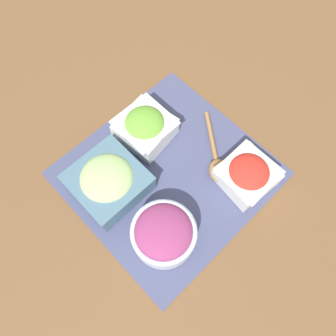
{
  "coord_description": "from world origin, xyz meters",
  "views": [
    {
      "loc": [
        0.22,
        0.23,
        0.76
      ],
      "look_at": [
        0.0,
        0.0,
        0.03
      ],
      "focal_mm": 35.0,
      "sensor_mm": 36.0,
      "label": 1
    }
  ],
  "objects_px": {
    "lettuce_bowl": "(145,127)",
    "tomato_bowl": "(247,175)",
    "cucumber_bowl": "(108,181)",
    "wooden_spoon": "(217,163)",
    "onion_bowl": "(164,233)"
  },
  "relations": [
    {
      "from": "lettuce_bowl",
      "to": "tomato_bowl",
      "type": "bearing_deg",
      "value": 108.49
    },
    {
      "from": "lettuce_bowl",
      "to": "tomato_bowl",
      "type": "xyz_separation_m",
      "value": [
        -0.09,
        0.26,
        -0.01
      ]
    },
    {
      "from": "cucumber_bowl",
      "to": "wooden_spoon",
      "type": "xyz_separation_m",
      "value": [
        -0.23,
        0.14,
        -0.03
      ]
    },
    {
      "from": "tomato_bowl",
      "to": "onion_bowl",
      "type": "xyz_separation_m",
      "value": [
        0.24,
        -0.04,
        0.01
      ]
    },
    {
      "from": "lettuce_bowl",
      "to": "cucumber_bowl",
      "type": "height_order",
      "value": "lettuce_bowl"
    },
    {
      "from": "cucumber_bowl",
      "to": "lettuce_bowl",
      "type": "bearing_deg",
      "value": -164.0
    },
    {
      "from": "cucumber_bowl",
      "to": "wooden_spoon",
      "type": "height_order",
      "value": "cucumber_bowl"
    },
    {
      "from": "lettuce_bowl",
      "to": "wooden_spoon",
      "type": "distance_m",
      "value": 0.2
    },
    {
      "from": "lettuce_bowl",
      "to": "wooden_spoon",
      "type": "xyz_separation_m",
      "value": [
        -0.07,
        0.19,
        -0.03
      ]
    },
    {
      "from": "tomato_bowl",
      "to": "wooden_spoon",
      "type": "distance_m",
      "value": 0.08
    },
    {
      "from": "lettuce_bowl",
      "to": "onion_bowl",
      "type": "relative_size",
      "value": 0.97
    },
    {
      "from": "tomato_bowl",
      "to": "onion_bowl",
      "type": "distance_m",
      "value": 0.24
    },
    {
      "from": "lettuce_bowl",
      "to": "cucumber_bowl",
      "type": "relative_size",
      "value": 0.86
    },
    {
      "from": "wooden_spoon",
      "to": "cucumber_bowl",
      "type": "bearing_deg",
      "value": -31.66
    },
    {
      "from": "cucumber_bowl",
      "to": "onion_bowl",
      "type": "bearing_deg",
      "value": 92.51
    }
  ]
}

